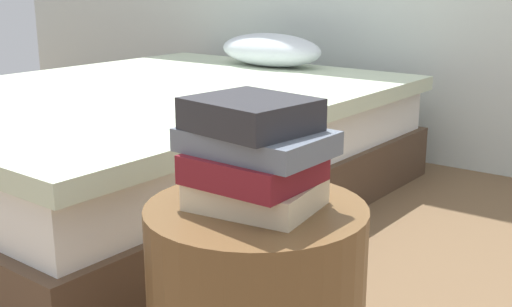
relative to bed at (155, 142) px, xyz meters
The scene contains 6 objects.
bed is the anchor object (origin of this frame).
side_table 1.38m from the bed, 36.03° to the right, with size 0.46×0.46×0.43m, color brown.
book_cream 1.39m from the bed, 36.12° to the right, with size 0.24×0.19×0.05m, color beige.
book_maroon 1.41m from the bed, 36.22° to the right, with size 0.23×0.21×0.06m, color maroon.
book_slate 1.42m from the bed, 36.24° to the right, with size 0.28×0.19×0.05m, color slate.
book_charcoal 1.43m from the bed, 36.44° to the right, with size 0.22×0.20×0.06m, color #28282D.
Camera 1 is at (0.72, -0.98, 0.87)m, focal length 44.91 mm.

